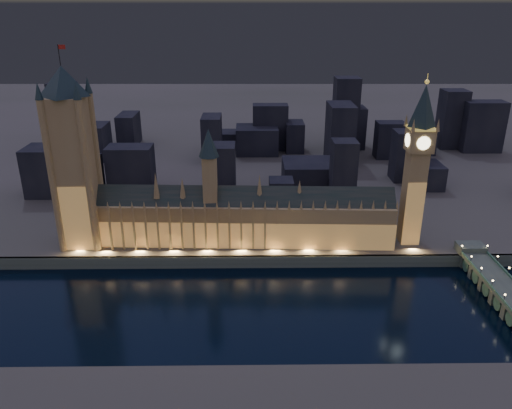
{
  "coord_description": "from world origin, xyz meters",
  "views": [
    {
      "loc": [
        1.21,
        -241.92,
        157.93
      ],
      "look_at": [
        5.0,
        55.0,
        38.0
      ],
      "focal_mm": 35.0,
      "sensor_mm": 36.0,
      "label": 1
    }
  ],
  "objects_px": {
    "palace_of_westminster": "(240,217)",
    "westminster_bridge": "(505,295)",
    "elizabeth_tower": "(418,153)",
    "victoria_tower": "(73,152)"
  },
  "relations": [
    {
      "from": "elizabeth_tower",
      "to": "westminster_bridge",
      "type": "xyz_separation_m",
      "value": [
        36.05,
        -65.38,
        -64.07
      ]
    },
    {
      "from": "palace_of_westminster",
      "to": "victoria_tower",
      "type": "height_order",
      "value": "victoria_tower"
    },
    {
      "from": "palace_of_westminster",
      "to": "elizabeth_tower",
      "type": "relative_size",
      "value": 1.82
    },
    {
      "from": "palace_of_westminster",
      "to": "westminster_bridge",
      "type": "bearing_deg",
      "value": -23.55
    },
    {
      "from": "victoria_tower",
      "to": "westminster_bridge",
      "type": "distance_m",
      "value": 270.42
    },
    {
      "from": "palace_of_westminster",
      "to": "westminster_bridge",
      "type": "distance_m",
      "value": 164.43
    },
    {
      "from": "elizabeth_tower",
      "to": "westminster_bridge",
      "type": "relative_size",
      "value": 0.98
    },
    {
      "from": "victoria_tower",
      "to": "elizabeth_tower",
      "type": "xyz_separation_m",
      "value": [
        218.0,
        -0.0,
        -1.58
      ]
    },
    {
      "from": "palace_of_westminster",
      "to": "victoria_tower",
      "type": "bearing_deg",
      "value": 179.9
    },
    {
      "from": "palace_of_westminster",
      "to": "westminster_bridge",
      "type": "height_order",
      "value": "palace_of_westminster"
    }
  ]
}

